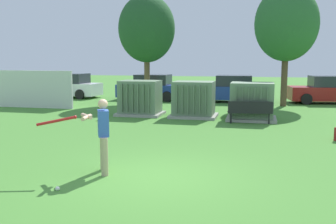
# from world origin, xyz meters

# --- Properties ---
(ground_plane) EXTENTS (96.00, 96.00, 0.00)m
(ground_plane) POSITION_xyz_m (0.00, 0.00, 0.00)
(ground_plane) COLOR #478433
(fence_panel) EXTENTS (4.80, 0.12, 2.00)m
(fence_panel) POSITION_xyz_m (-9.68, 10.50, 1.00)
(fence_panel) COLOR silver
(fence_panel) RESTS_ON ground
(transformer_west) EXTENTS (2.10, 1.70, 1.62)m
(transformer_west) POSITION_xyz_m (-3.16, 9.22, 0.79)
(transformer_west) COLOR #9E9B93
(transformer_west) RESTS_ON ground
(transformer_mid_west) EXTENTS (2.10, 1.70, 1.62)m
(transformer_mid_west) POSITION_xyz_m (-0.61, 9.14, 0.79)
(transformer_mid_west) COLOR #9E9B93
(transformer_mid_west) RESTS_ON ground
(transformer_mid_east) EXTENTS (2.10, 1.70, 1.62)m
(transformer_mid_east) POSITION_xyz_m (1.97, 8.87, 0.79)
(transformer_mid_east) COLOR #9E9B93
(transformer_mid_east) RESTS_ON ground
(park_bench) EXTENTS (1.84, 0.64, 0.92)m
(park_bench) POSITION_xyz_m (1.92, 7.92, 0.54)
(park_bench) COLOR black
(park_bench) RESTS_ON ground
(batter) EXTENTS (1.54, 0.96, 1.74)m
(batter) POSITION_xyz_m (-1.30, 0.07, 0.98)
(batter) COLOR tan
(batter) RESTS_ON ground
(sports_ball) EXTENTS (0.09, 0.09, 0.09)m
(sports_ball) POSITION_xyz_m (-1.69, -1.31, 0.04)
(sports_ball) COLOR white
(sports_ball) RESTS_ON ground
(tree_left) EXTENTS (3.31, 3.31, 6.33)m
(tree_left) POSITION_xyz_m (-4.25, 14.16, 4.34)
(tree_left) COLOR brown
(tree_left) RESTS_ON ground
(tree_center_left) EXTENTS (3.42, 3.42, 6.54)m
(tree_center_left) POSITION_xyz_m (3.61, 14.26, 4.49)
(tree_center_left) COLOR brown
(tree_center_left) RESTS_ON ground
(parked_car_leftmost) EXTENTS (4.34, 2.20, 1.62)m
(parked_car_leftmost) POSITION_xyz_m (-10.21, 15.96, 0.75)
(parked_car_leftmost) COLOR silver
(parked_car_leftmost) RESTS_ON ground
(parked_car_left_of_center) EXTENTS (4.26, 2.04, 1.62)m
(parked_car_left_of_center) POSITION_xyz_m (-4.42, 15.75, 0.75)
(parked_car_left_of_center) COLOR navy
(parked_car_left_of_center) RESTS_ON ground
(parked_car_right_of_center) EXTENTS (4.24, 1.99, 1.62)m
(parked_car_right_of_center) POSITION_xyz_m (0.68, 15.71, 0.75)
(parked_car_right_of_center) COLOR navy
(parked_car_right_of_center) RESTS_ON ground
(parked_car_rightmost) EXTENTS (4.38, 2.32, 1.62)m
(parked_car_rightmost) POSITION_xyz_m (6.16, 16.27, 0.75)
(parked_car_rightmost) COLOR maroon
(parked_car_rightmost) RESTS_ON ground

